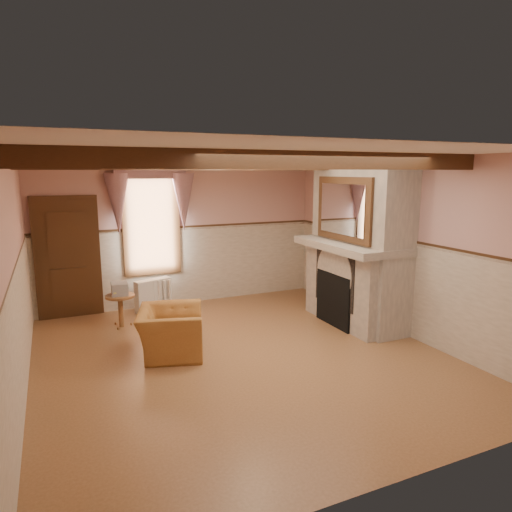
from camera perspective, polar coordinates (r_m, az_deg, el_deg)
name	(u,v)px	position (r m, az deg, el deg)	size (l,w,h in m)	color
floor	(242,356)	(6.62, -1.81, -12.43)	(5.50, 6.00, 0.01)	brown
ceiling	(240,154)	(6.10, -1.96, 12.59)	(5.50, 6.00, 0.01)	silver
wall_back	(182,233)	(9.02, -9.19, 2.87)	(5.50, 0.02, 2.80)	tan
wall_front	(390,327)	(3.70, 16.35, -8.48)	(5.50, 0.02, 2.80)	tan
wall_left	(14,279)	(5.77, -28.03, -2.52)	(0.02, 6.00, 2.80)	tan
wall_right	(399,246)	(7.67, 17.47, 1.19)	(0.02, 6.00, 2.80)	tan
wainscot	(241,305)	(6.36, -1.84, -6.20)	(5.50, 6.00, 1.50)	beige
chair_rail	(241,252)	(6.19, -1.89, 0.47)	(5.50, 6.00, 0.08)	black
firebox	(337,299)	(7.88, 10.08, -5.33)	(0.20, 0.95, 0.90)	black
armchair	(171,331)	(6.71, -10.63, -9.25)	(1.02, 0.89, 0.66)	#9E662D
side_table	(121,311)	(8.04, -16.54, -6.58)	(0.48, 0.48, 0.55)	brown
book_stack	(120,289)	(7.97, -16.69, -3.94)	(0.26, 0.32, 0.20)	#B7AD8C
radiator	(153,295)	(8.80, -12.72, -4.77)	(0.70, 0.18, 0.60)	white
bowl	(359,241)	(7.63, 12.77, 1.83)	(0.33, 0.33, 0.08)	brown
mantel_clock	(325,230)	(8.46, 8.61, 3.20)	(0.14, 0.24, 0.20)	#311C0D
oil_lamp	(336,230)	(8.16, 9.95, 3.19)	(0.11, 0.11, 0.28)	gold
candle_red	(374,242)	(7.34, 14.54, 1.72)	(0.06, 0.06, 0.16)	#A01613
jar_yellow	(359,240)	(7.63, 12.80, 1.97)	(0.06, 0.06, 0.12)	gold
fireplace	(360,242)	(7.92, 12.84, 1.69)	(0.85, 2.00, 2.80)	gray
mantel	(351,245)	(7.82, 11.77, 1.33)	(1.05, 2.05, 0.12)	gray
overmantel_mirror	(343,209)	(7.64, 10.81, 5.76)	(0.06, 1.44, 1.04)	silver
door	(68,259)	(8.71, -22.46, -0.40)	(1.10, 0.10, 2.10)	black
window	(151,222)	(8.82, -12.96, 4.20)	(1.06, 0.08, 2.02)	white
window_drapes	(151,190)	(8.69, -13.00, 8.08)	(1.30, 0.14, 1.40)	gray
ceiling_beam_front	(283,160)	(5.01, 3.40, 11.89)	(5.50, 0.18, 0.20)	black
ceiling_beam_back	(211,164)	(7.22, -5.66, 11.43)	(5.50, 0.18, 0.20)	black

